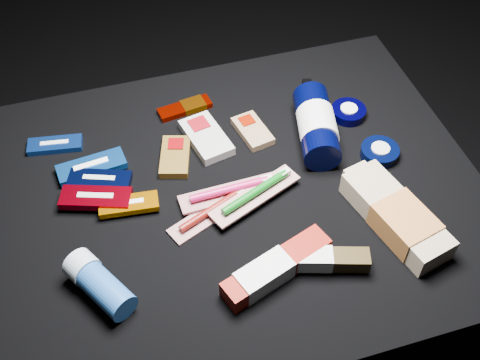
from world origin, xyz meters
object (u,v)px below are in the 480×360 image
object	(u,v)px
deodorant_stick	(99,284)
toothpaste_carton_red	(272,270)
lotion_bottle	(316,125)
bodywash_bottle	(397,217)

from	to	relation	value
deodorant_stick	toothpaste_carton_red	xyz separation A→B (m)	(0.29, -0.06, -0.01)
lotion_bottle	deodorant_stick	size ratio (longest dim) A/B	1.72
bodywash_bottle	toothpaste_carton_red	world-z (taller)	bodywash_bottle
deodorant_stick	toothpaste_carton_red	world-z (taller)	deodorant_stick
deodorant_stick	bodywash_bottle	bearing A→B (deg)	-31.56
lotion_bottle	toothpaste_carton_red	world-z (taller)	lotion_bottle
bodywash_bottle	toothpaste_carton_red	bearing A→B (deg)	174.98
lotion_bottle	deodorant_stick	world-z (taller)	lotion_bottle
deodorant_stick	toothpaste_carton_red	bearing A→B (deg)	-40.68
lotion_bottle	deodorant_stick	xyz separation A→B (m)	(-0.49, -0.24, -0.01)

